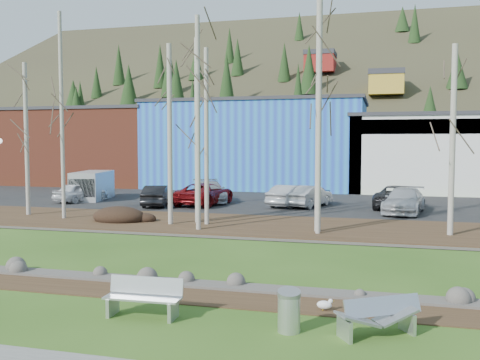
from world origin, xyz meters
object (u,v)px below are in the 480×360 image
(car_5, at_px, (291,196))
(car_0, at_px, (81,192))
(car_8, at_px, (309,196))
(car_7, at_px, (404,201))
(car_6, at_px, (397,197))
(bench_intact, at_px, (144,297))
(van_grey, at_px, (92,186))
(litter_bin, at_px, (289,313))
(bench_damaged, at_px, (378,317))
(car_3, at_px, (209,191))
(car_4, at_px, (310,196))
(seagull, at_px, (325,305))
(car_1, at_px, (157,196))
(car_2, at_px, (205,194))

(car_5, bearing_deg, car_0, 21.97)
(car_8, bearing_deg, car_7, -177.89)
(car_5, relative_size, car_6, 0.82)
(bench_intact, height_order, van_grey, van_grey)
(litter_bin, bearing_deg, bench_damaged, 8.72)
(litter_bin, xyz_separation_m, car_3, (-9.79, 23.83, 0.45))
(car_5, xyz_separation_m, car_7, (7.08, -1.63, 0.03))
(car_4, bearing_deg, seagull, -61.76)
(car_6, relative_size, van_grey, 1.05)
(car_4, xyz_separation_m, car_7, (5.88, -2.17, 0.07))
(seagull, bearing_deg, van_grey, 117.48)
(car_1, distance_m, car_6, 15.55)
(car_0, height_order, car_5, car_5)
(car_4, bearing_deg, van_grey, -159.56)
(car_6, height_order, car_7, car_7)
(car_0, relative_size, car_2, 0.75)
(car_1, height_order, car_7, car_7)
(car_0, xyz_separation_m, car_7, (21.92, -0.49, 0.05))
(car_3, height_order, van_grey, van_grey)
(bench_intact, bearing_deg, car_3, 102.73)
(bench_intact, distance_m, car_6, 24.37)
(bench_damaged, xyz_separation_m, car_3, (-11.77, 23.52, 0.47))
(car_4, distance_m, car_7, 6.26)
(bench_intact, relative_size, car_2, 0.36)
(car_3, bearing_deg, car_5, -34.10)
(car_5, relative_size, car_7, 0.84)
(car_6, bearing_deg, bench_damaged, 95.85)
(bench_intact, xyz_separation_m, car_8, (1.09, 22.67, 0.36))
(seagull, bearing_deg, litter_bin, -125.22)
(car_5, xyz_separation_m, van_grey, (-14.85, 0.36, 0.32))
(car_0, bearing_deg, seagull, 152.52)
(car_2, bearing_deg, car_7, -177.47)
(litter_bin, bearing_deg, car_6, 82.90)
(litter_bin, distance_m, car_7, 21.44)
(seagull, relative_size, car_1, 0.11)
(car_0, height_order, car_8, car_8)
(bench_intact, distance_m, seagull, 4.59)
(litter_bin, xyz_separation_m, van_grey, (-18.64, 23.17, 0.72))
(litter_bin, distance_m, car_5, 23.13)
(car_4, distance_m, car_5, 1.32)
(car_3, distance_m, car_4, 7.22)
(bench_intact, xyz_separation_m, seagull, (4.31, 1.54, -0.30))
(litter_bin, relative_size, car_2, 0.17)
(van_grey, bearing_deg, car_0, -101.77)
(seagull, relative_size, van_grey, 0.09)
(seagull, height_order, car_0, car_0)
(seagull, bearing_deg, bench_damaged, -60.39)
(seagull, height_order, car_8, car_8)
(car_4, distance_m, car_8, 0.54)
(car_3, relative_size, car_4, 1.34)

